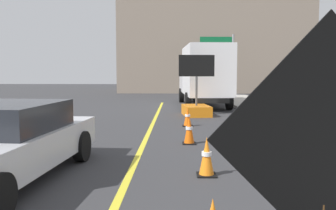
% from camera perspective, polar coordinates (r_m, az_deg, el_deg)
% --- Properties ---
extents(lane_center_stripe, '(0.14, 36.00, 0.01)m').
position_cam_1_polar(lane_center_stripe, '(5.40, -8.50, -15.81)').
color(lane_center_stripe, yellow).
rests_on(lane_center_stripe, ground).
extents(roadwork_sign, '(1.60, 0.37, 2.33)m').
position_cam_1_polar(roadwork_sign, '(2.61, 23.53, -5.43)').
color(roadwork_sign, '#593819').
rests_on(roadwork_sign, ground).
extents(arrow_board_trailer, '(1.60, 1.92, 2.70)m').
position_cam_1_polar(arrow_board_trailer, '(16.18, 4.50, 0.03)').
color(arrow_board_trailer, orange).
rests_on(arrow_board_trailer, ground).
extents(box_truck, '(2.75, 7.39, 3.35)m').
position_cam_1_polar(box_truck, '(20.64, 5.69, 4.84)').
color(box_truck, black).
rests_on(box_truck, ground).
extents(pickup_car, '(2.25, 5.04, 1.38)m').
position_cam_1_polar(pickup_car, '(6.99, -24.61, -5.47)').
color(pickup_car, silver).
rests_on(pickup_car, ground).
extents(highway_guide_sign, '(2.79, 0.23, 5.00)m').
position_cam_1_polar(highway_guide_sign, '(29.89, 8.74, 8.00)').
color(highway_guide_sign, gray).
rests_on(highway_guide_sign, ground).
extents(far_building_block, '(18.12, 9.92, 10.29)m').
position_cam_1_polar(far_building_block, '(38.12, 6.84, 10.00)').
color(far_building_block, gray).
rests_on(far_building_block, ground).
extents(traffic_cone_mid_lane, '(0.36, 0.36, 0.74)m').
position_cam_1_polar(traffic_cone_mid_lane, '(6.83, 6.13, -8.12)').
color(traffic_cone_mid_lane, black).
rests_on(traffic_cone_mid_lane, ground).
extents(traffic_cone_far_lane, '(0.36, 0.36, 0.76)m').
position_cam_1_polar(traffic_cone_far_lane, '(9.77, 3.37, -4.00)').
color(traffic_cone_far_lane, black).
rests_on(traffic_cone_far_lane, ground).
extents(traffic_cone_curbside, '(0.36, 0.36, 0.68)m').
position_cam_1_polar(traffic_cone_curbside, '(12.95, 3.11, -1.90)').
color(traffic_cone_curbside, black).
rests_on(traffic_cone_curbside, ground).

